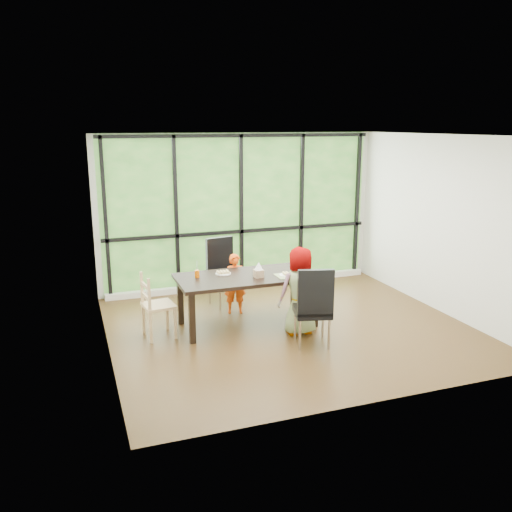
% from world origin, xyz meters
% --- Properties ---
extents(ground, '(5.00, 5.00, 0.00)m').
position_xyz_m(ground, '(0.00, 0.00, 0.00)').
color(ground, black).
rests_on(ground, ground).
extents(back_wall, '(5.00, 0.00, 5.00)m').
position_xyz_m(back_wall, '(0.00, 2.25, 1.35)').
color(back_wall, silver).
rests_on(back_wall, ground).
extents(foliage_backdrop, '(4.80, 0.02, 2.65)m').
position_xyz_m(foliage_backdrop, '(0.00, 2.23, 1.35)').
color(foliage_backdrop, '#29501F').
rests_on(foliage_backdrop, back_wall).
extents(window_mullions, '(4.80, 0.06, 2.65)m').
position_xyz_m(window_mullions, '(0.00, 2.19, 1.35)').
color(window_mullions, black).
rests_on(window_mullions, back_wall).
extents(window_sill, '(4.80, 0.12, 0.10)m').
position_xyz_m(window_sill, '(0.00, 2.15, 0.05)').
color(window_sill, silver).
rests_on(window_sill, ground).
extents(dining_table, '(2.02, 1.02, 0.75)m').
position_xyz_m(dining_table, '(-0.53, 0.31, 0.38)').
color(dining_table, black).
rests_on(dining_table, ground).
extents(chair_window_leather, '(0.54, 0.54, 1.08)m').
position_xyz_m(chair_window_leather, '(-0.58, 1.27, 0.54)').
color(chair_window_leather, black).
rests_on(chair_window_leather, ground).
extents(chair_interior_leather, '(0.56, 0.56, 1.08)m').
position_xyz_m(chair_interior_leather, '(0.05, -0.63, 0.54)').
color(chair_interior_leather, black).
rests_on(chair_interior_leather, ground).
extents(chair_end_beech, '(0.45, 0.47, 0.90)m').
position_xyz_m(chair_end_beech, '(-1.80, 0.31, 0.45)').
color(chair_end_beech, tan).
rests_on(chair_end_beech, ground).
extents(child_toddler, '(0.38, 0.29, 0.93)m').
position_xyz_m(child_toddler, '(-0.53, 0.88, 0.46)').
color(child_toddler, '#E3490C').
rests_on(child_toddler, ground).
extents(child_older, '(0.61, 0.40, 1.23)m').
position_xyz_m(child_older, '(0.06, -0.22, 0.62)').
color(child_older, slate).
rests_on(child_older, ground).
extents(placemat, '(0.40, 0.30, 0.01)m').
position_xyz_m(placemat, '(0.04, 0.10, 0.75)').
color(placemat, tan).
rests_on(placemat, dining_table).
extents(plate_far, '(0.22, 0.22, 0.01)m').
position_xyz_m(plate_far, '(-0.83, 0.49, 0.76)').
color(plate_far, white).
rests_on(plate_far, dining_table).
extents(plate_near, '(0.20, 0.20, 0.01)m').
position_xyz_m(plate_near, '(-0.01, 0.12, 0.76)').
color(plate_near, white).
rests_on(plate_near, dining_table).
extents(orange_cup, '(0.07, 0.07, 0.10)m').
position_xyz_m(orange_cup, '(-1.22, 0.45, 0.80)').
color(orange_cup, '#E65F01').
rests_on(orange_cup, dining_table).
extents(green_cup, '(0.07, 0.07, 0.11)m').
position_xyz_m(green_cup, '(0.28, 0.06, 0.80)').
color(green_cup, green).
rests_on(green_cup, dining_table).
extents(tissue_box, '(0.13, 0.13, 0.11)m').
position_xyz_m(tissue_box, '(-0.40, 0.17, 0.80)').
color(tissue_box, tan).
rests_on(tissue_box, dining_table).
extents(crepe_rolls_far, '(0.20, 0.12, 0.04)m').
position_xyz_m(crepe_rolls_far, '(-0.83, 0.49, 0.78)').
color(crepe_rolls_far, tan).
rests_on(crepe_rolls_far, plate_far).
extents(crepe_rolls_near, '(0.10, 0.12, 0.04)m').
position_xyz_m(crepe_rolls_near, '(-0.01, 0.12, 0.78)').
color(crepe_rolls_near, tan).
rests_on(crepe_rolls_near, plate_near).
extents(straw_white, '(0.01, 0.04, 0.20)m').
position_xyz_m(straw_white, '(-1.22, 0.45, 0.89)').
color(straw_white, white).
rests_on(straw_white, orange_cup).
extents(straw_pink, '(0.01, 0.04, 0.20)m').
position_xyz_m(straw_pink, '(0.28, 0.06, 0.90)').
color(straw_pink, pink).
rests_on(straw_pink, green_cup).
extents(tissue, '(0.12, 0.12, 0.11)m').
position_xyz_m(tissue, '(-0.40, 0.17, 0.91)').
color(tissue, white).
rests_on(tissue, tissue_box).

